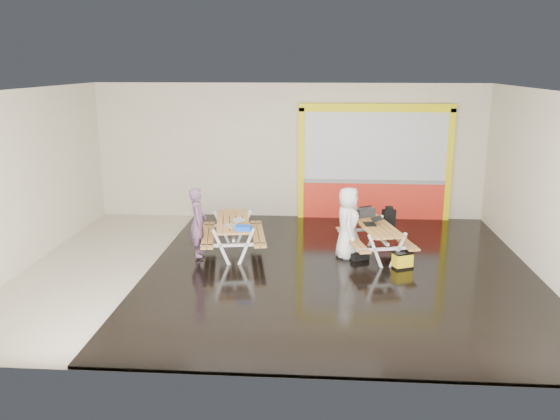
# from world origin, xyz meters

# --- Properties ---
(room) EXTENTS (10.02, 8.02, 3.52)m
(room) POSITION_xyz_m (0.00, 0.00, 1.75)
(room) COLOR beige
(room) RESTS_ON ground
(deck) EXTENTS (7.50, 7.98, 0.05)m
(deck) POSITION_xyz_m (1.25, 0.00, 0.03)
(deck) COLOR black
(deck) RESTS_ON room
(kiosk) EXTENTS (3.88, 0.16, 3.00)m
(kiosk) POSITION_xyz_m (2.20, 3.93, 1.44)
(kiosk) COLOR red
(kiosk) RESTS_ON room
(picnic_table_left) EXTENTS (1.59, 2.10, 0.77)m
(picnic_table_left) POSITION_xyz_m (-0.99, 0.87, 0.59)
(picnic_table_left) COLOR #B8803E
(picnic_table_left) RESTS_ON deck
(picnic_table_right) EXTENTS (1.62, 2.05, 0.72)m
(picnic_table_right) POSITION_xyz_m (2.00, 0.86, 0.56)
(picnic_table_right) COLOR #B8803E
(picnic_table_right) RESTS_ON deck
(person_left) EXTENTS (0.43, 0.58, 1.44)m
(person_left) POSITION_xyz_m (-1.67, 0.55, 0.80)
(person_left) COLOR #6C4867
(person_left) RESTS_ON deck
(person_right) EXTENTS (0.49, 0.74, 1.52)m
(person_right) POSITION_xyz_m (1.41, 0.80, 0.76)
(person_right) COLOR white
(person_right) RESTS_ON deck
(laptop_left) EXTENTS (0.45, 0.43, 0.14)m
(laptop_left) POSITION_xyz_m (-0.89, 0.44, 0.82)
(laptop_left) COLOR silver
(laptop_left) RESTS_ON picnic_table_left
(laptop_right) EXTENTS (0.40, 0.36, 0.15)m
(laptop_right) POSITION_xyz_m (1.92, 0.89, 0.78)
(laptop_right) COLOR black
(laptop_right) RESTS_ON picnic_table_right
(blue_pouch) EXTENTS (0.31, 0.23, 0.09)m
(blue_pouch) POSITION_xyz_m (-0.67, 0.15, 0.81)
(blue_pouch) COLOR blue
(blue_pouch) RESTS_ON picnic_table_left
(toolbox) EXTENTS (0.45, 0.37, 0.23)m
(toolbox) POSITION_xyz_m (1.82, 1.52, 0.82)
(toolbox) COLOR black
(toolbox) RESTS_ON picnic_table_right
(backpack) EXTENTS (0.31, 0.25, 0.45)m
(backpack) POSITION_xyz_m (2.36, 1.79, 0.66)
(backpack) COLOR black
(backpack) RESTS_ON picnic_table_right
(dark_case) EXTENTS (0.46, 0.42, 0.14)m
(dark_case) POSITION_xyz_m (1.64, 0.66, 0.12)
(dark_case) COLOR black
(dark_case) RESTS_ON deck
(fluke_bag) EXTENTS (0.44, 0.38, 0.33)m
(fluke_bag) POSITION_xyz_m (2.48, 0.17, 0.21)
(fluke_bag) COLOR black
(fluke_bag) RESTS_ON deck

